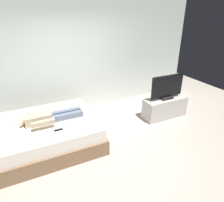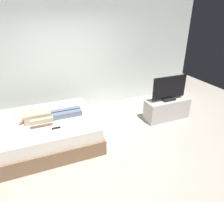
% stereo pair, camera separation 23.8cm
% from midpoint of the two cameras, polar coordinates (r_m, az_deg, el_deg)
% --- Properties ---
extents(ground_plane, '(10.00, 10.00, 0.00)m').
position_cam_midpoint_polar(ground_plane, '(4.00, -2.67, -13.72)').
color(ground_plane, '#ADA393').
extents(back_wall, '(6.40, 0.10, 2.80)m').
position_cam_midpoint_polar(back_wall, '(5.26, -6.30, 12.69)').
color(back_wall, silver).
rests_on(back_wall, ground).
extents(bed, '(1.98, 1.61, 0.54)m').
position_cam_midpoint_polar(bed, '(4.20, -16.87, -8.43)').
color(bed, brown).
rests_on(bed, ground).
extents(pillow, '(0.48, 0.34, 0.12)m').
position_cam_midpoint_polar(pillow, '(4.06, -26.90, -5.90)').
color(pillow, white).
rests_on(pillow, bed).
extents(person, '(1.26, 0.46, 0.18)m').
position_cam_midpoint_polar(person, '(4.02, -17.08, -4.10)').
color(person, tan).
rests_on(person, bed).
extents(remote, '(0.15, 0.04, 0.02)m').
position_cam_midpoint_polar(remote, '(3.71, -13.89, -7.53)').
color(remote, black).
rests_on(remote, bed).
extents(tv_stand, '(1.10, 0.40, 0.50)m').
position_cam_midpoint_polar(tv_stand, '(5.13, 16.64, -2.23)').
color(tv_stand, '#B7B2AD').
rests_on(tv_stand, ground).
extents(tv, '(0.88, 0.20, 0.59)m').
position_cam_midpoint_polar(tv, '(4.92, 17.39, 3.34)').
color(tv, black).
rests_on(tv, tv_stand).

